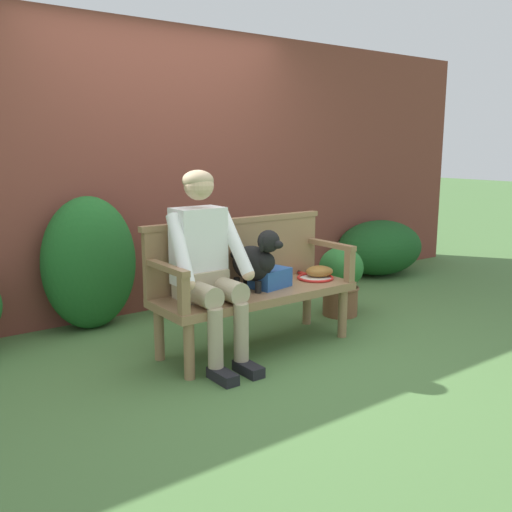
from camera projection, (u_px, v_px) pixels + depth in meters
ground_plane at (256, 347)px, 4.19m from camera, size 40.00×40.00×0.00m
brick_garden_fence at (157, 170)px, 5.13m from camera, size 8.00×0.30×2.50m
hedge_bush_mid_right at (90, 263)px, 4.54m from camera, size 0.77×0.47×1.08m
hedge_bush_mid_left at (199, 265)px, 5.16m from camera, size 0.74×0.57×0.80m
hedge_bush_far_right at (380, 248)px, 6.50m from camera, size 1.09×0.82×0.63m
garden_bench at (256, 298)px, 4.11m from camera, size 1.52×0.53×0.44m
bench_backrest at (237, 251)px, 4.24m from camera, size 1.56×0.06×0.50m
bench_armrest_left_end at (173, 279)px, 3.57m from camera, size 0.06×0.53×0.28m
bench_armrest_right_end at (337, 253)px, 4.41m from camera, size 0.06×0.53×0.28m
person_seated at (205, 261)px, 3.78m from camera, size 0.56×0.67×1.31m
dog_on_bench at (256, 260)px, 4.05m from camera, size 0.30×0.44×0.45m
tennis_racket at (313, 277)px, 4.46m from camera, size 0.30×0.57×0.03m
baseball_glove at (319, 271)px, 4.50m from camera, size 0.27×0.24×0.09m
sports_bag at (270, 278)px, 4.17m from camera, size 0.31×0.25×0.14m
potted_plant at (341, 278)px, 4.93m from camera, size 0.39×0.39×0.60m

